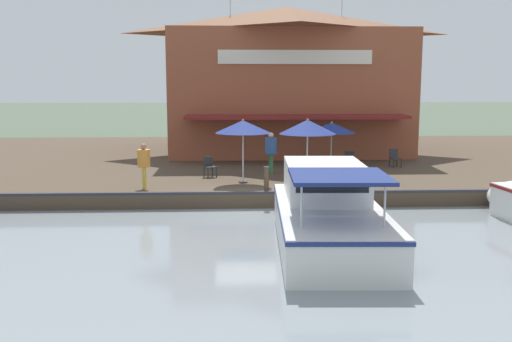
% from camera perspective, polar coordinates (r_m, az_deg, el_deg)
% --- Properties ---
extents(ground_plane, '(220.00, 220.00, 0.00)m').
position_cam_1_polar(ground_plane, '(20.67, -0.65, -4.00)').
color(ground_plane, '#4C5B47').
extents(quay_deck, '(22.00, 56.00, 0.60)m').
position_cam_1_polar(quay_deck, '(31.44, -1.32, 1.01)').
color(quay_deck, '#4C3D2D').
rests_on(quay_deck, ground).
extents(quay_edge_fender, '(0.20, 50.40, 0.10)m').
position_cam_1_polar(quay_edge_fender, '(20.63, -0.66, -2.17)').
color(quay_edge_fender, '#2D2D33').
rests_on(quay_edge_fender, quay_deck).
extents(waterfront_restaurant, '(11.71, 13.62, 9.25)m').
position_cam_1_polar(waterfront_restaurant, '(34.05, 3.00, 9.23)').
color(waterfront_restaurant, brown).
rests_on(waterfront_restaurant, quay_deck).
extents(patio_umbrella_far_corner, '(2.21, 2.21, 2.61)m').
position_cam_1_polar(patio_umbrella_far_corner, '(22.23, 5.18, 4.42)').
color(patio_umbrella_far_corner, '#B7B7B7').
rests_on(patio_umbrella_far_corner, quay_deck).
extents(patio_umbrella_back_row, '(2.16, 2.16, 2.24)m').
position_cam_1_polar(patio_umbrella_back_row, '(26.18, 7.57, 4.32)').
color(patio_umbrella_back_row, '#B7B7B7').
rests_on(patio_umbrella_back_row, quay_deck).
extents(patio_umbrella_mid_patio_right, '(2.21, 2.21, 2.55)m').
position_cam_1_polar(patio_umbrella_mid_patio_right, '(22.65, -1.32, 4.45)').
color(patio_umbrella_mid_patio_right, '#B7B7B7').
rests_on(patio_umbrella_mid_patio_right, quay_deck).
extents(cafe_chair_far_corner_seat, '(0.59, 0.59, 0.85)m').
position_cam_1_polar(cafe_chair_far_corner_seat, '(24.43, -4.68, 0.54)').
color(cafe_chair_far_corner_seat, '#2D2D33').
rests_on(cafe_chair_far_corner_seat, quay_deck).
extents(cafe_chair_mid_patio, '(0.53, 0.53, 0.85)m').
position_cam_1_polar(cafe_chair_mid_patio, '(27.94, 13.71, 1.37)').
color(cafe_chair_mid_patio, '#2D2D33').
rests_on(cafe_chair_mid_patio, quay_deck).
extents(cafe_chair_back_row_seat, '(0.57, 0.57, 0.85)m').
position_cam_1_polar(cafe_chair_back_row_seat, '(26.53, 9.26, 1.12)').
color(cafe_chair_back_row_seat, '#2D2D33').
rests_on(cafe_chair_back_row_seat, quay_deck).
extents(person_at_quay_edge, '(0.48, 0.48, 1.71)m').
position_cam_1_polar(person_at_quay_edge, '(21.98, -11.16, 1.06)').
color(person_at_quay_edge, gold).
rests_on(person_at_quay_edge, quay_deck).
extents(person_near_entrance, '(0.52, 0.52, 1.82)m').
position_cam_1_polar(person_near_entrance, '(25.11, 1.51, 2.37)').
color(person_near_entrance, '#337547').
rests_on(person_near_entrance, quay_deck).
extents(motorboat_mid_row, '(8.32, 3.14, 2.29)m').
position_cam_1_polar(motorboat_mid_row, '(16.83, 6.98, -3.90)').
color(motorboat_mid_row, white).
rests_on(motorboat_mid_row, river_water).
extents(mooring_post, '(0.22, 0.22, 0.96)m').
position_cam_1_polar(mooring_post, '(20.83, 1.05, -0.84)').
color(mooring_post, '#473323').
rests_on(mooring_post, quay_deck).
extents(tree_upstream_bank, '(3.41, 3.25, 5.72)m').
position_cam_1_polar(tree_upstream_bank, '(37.09, -2.94, 8.84)').
color(tree_upstream_bank, brown).
rests_on(tree_upstream_bank, quay_deck).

